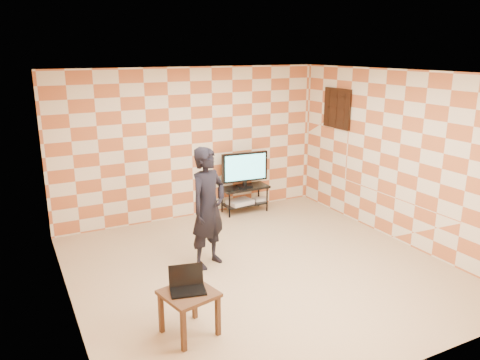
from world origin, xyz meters
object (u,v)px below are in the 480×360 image
at_px(tv_stand, 245,193).
at_px(side_table, 189,299).
at_px(person, 208,208).
at_px(tv, 245,168).

xyz_separation_m(tv_stand, side_table, (-2.37, -3.24, 0.05)).
distance_m(side_table, person, 1.76).
height_order(tv, person, person).
relative_size(tv_stand, tv, 1.00).
relative_size(tv_stand, side_table, 1.44).
bearing_deg(person, side_table, -145.71).
bearing_deg(tv_stand, person, -130.32).
bearing_deg(tv, tv_stand, 94.43).
bearing_deg(tv_stand, tv, -85.57).
relative_size(tv_stand, person, 0.53).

